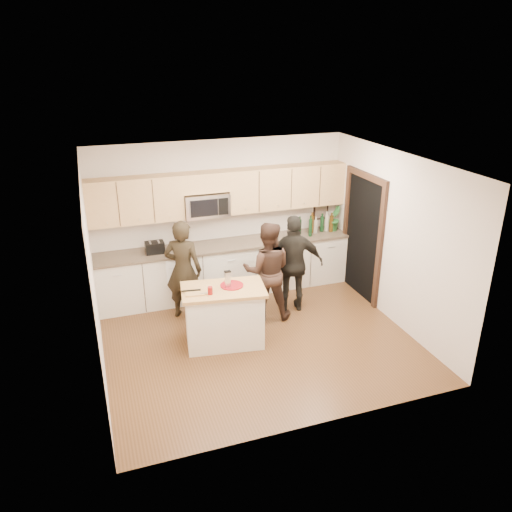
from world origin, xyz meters
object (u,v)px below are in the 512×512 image
object	(u,v)px
island	(224,316)
woman_left	(183,270)
woman_right	(294,264)
toaster	(155,247)
woman_center	(267,271)

from	to	relation	value
island	woman_left	bearing A→B (deg)	119.74
woman_left	woman_right	distance (m)	1.80
toaster	woman_center	bearing A→B (deg)	-32.94
toaster	woman_center	size ratio (longest dim) A/B	0.19
island	woman_center	distance (m)	1.10
island	toaster	world-z (taller)	toaster
woman_right	woman_left	bearing A→B (deg)	2.64
toaster	woman_center	xyz separation A→B (m)	(1.61, -1.04, -0.22)
toaster	woman_left	size ratio (longest dim) A/B	0.19
toaster	woman_left	xyz separation A→B (m)	(0.35, -0.61, -0.21)
island	woman_left	distance (m)	1.13
island	woman_right	world-z (taller)	woman_right
island	woman_left	size ratio (longest dim) A/B	0.78
woman_left	woman_center	bearing A→B (deg)	-171.51
island	woman_right	bearing A→B (deg)	33.39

